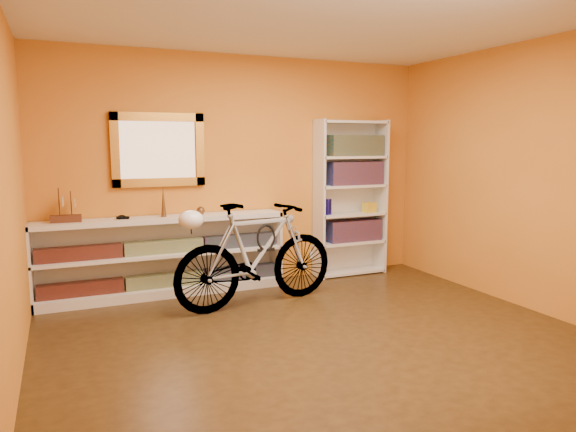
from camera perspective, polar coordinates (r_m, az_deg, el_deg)
name	(u,v)px	position (r m, az deg, el deg)	size (l,w,h in m)	color
floor	(321,340)	(4.51, 3.65, -13.29)	(4.50, 4.00, 0.01)	#301F0D
ceiling	(324,14)	(4.31, 3.98, 21.07)	(4.50, 4.00, 0.01)	silver
back_wall	(243,171)	(6.06, -4.95, 4.87)	(4.50, 0.01, 2.60)	orange
left_wall	(4,195)	(3.76, -28.44, 1.99)	(0.01, 4.00, 2.60)	orange
right_wall	(530,177)	(5.61, 24.78, 3.91)	(0.01, 4.00, 2.60)	orange
gilt_mirror	(159,150)	(5.78, -13.88, 6.99)	(0.98, 0.06, 0.78)	#8D5919
wall_socket	(313,255)	(6.52, 2.75, -4.20)	(0.09, 0.01, 0.09)	silver
console_unit	(164,256)	(5.76, -13.32, -4.29)	(2.60, 0.35, 0.85)	silver
cd_row_lower	(165,280)	(5.80, -13.20, -6.79)	(2.50, 0.13, 0.14)	black
cd_row_upper	(164,247)	(5.71, -13.32, -3.25)	(2.50, 0.13, 0.14)	navy
model_ship	(65,205)	(5.58, -23.05, 1.10)	(0.29, 0.11, 0.34)	#421F12
toy_car	(123,219)	(5.63, -17.49, -0.32)	(0.00, 0.00, 0.00)	black
bronze_ornament	(163,201)	(5.66, -13.39, 1.56)	(0.06, 0.06, 0.33)	brown
decorative_orb	(201,211)	(5.76, -9.47, 0.57)	(0.09, 0.09, 0.09)	brown
bookcase	(350,198)	(6.49, 6.80, 1.95)	(0.90, 0.30, 1.90)	silver
book_row_a	(353,230)	(6.57, 7.12, -1.55)	(0.70, 0.22, 0.26)	maroon
book_row_b	(354,173)	(6.49, 7.23, 4.65)	(0.70, 0.22, 0.28)	maroon
book_row_c	(355,146)	(6.48, 7.28, 7.60)	(0.70, 0.22, 0.25)	#174C53
travel_mug	(328,207)	(6.33, 4.37, 1.01)	(0.08, 0.08, 0.19)	#181593
red_tin	(336,148)	(6.38, 5.19, 7.39)	(0.15, 0.15, 0.20)	maroon
yellow_bag	(369,207)	(6.60, 8.84, 0.93)	(0.16, 0.10, 0.12)	gold
bicycle	(257,254)	(5.25, -3.40, -4.15)	(1.79, 0.46, 1.05)	silver
helmet	(191,220)	(4.90, -10.50, -0.40)	(0.23, 0.22, 0.17)	white
u_lock	(266,237)	(5.27, -2.40, -2.34)	(0.20, 0.20, 0.02)	black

